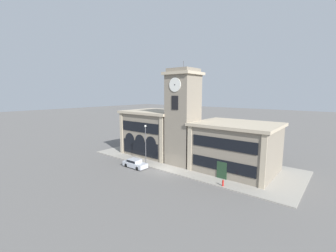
{
  "coord_description": "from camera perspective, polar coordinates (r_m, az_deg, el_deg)",
  "views": [
    {
      "loc": [
        21.54,
        -25.79,
        12.23
      ],
      "look_at": [
        -1.44,
        2.73,
        6.77
      ],
      "focal_mm": 24.0,
      "sensor_mm": 36.0,
      "label": 1
    }
  ],
  "objects": [
    {
      "name": "town_hall_left_wing",
      "position": [
        45.2,
        -2.88,
        -1.54
      ],
      "size": [
        11.85,
        10.12,
        8.69
      ],
      "color": "gray",
      "rests_on": "ground_plane"
    },
    {
      "name": "sidewalk_kerb",
      "position": [
        41.13,
        5.43,
        -8.74
      ],
      "size": [
        36.4,
        14.15,
        0.15
      ],
      "color": "gray",
      "rests_on": "ground_plane"
    },
    {
      "name": "parked_car_near",
      "position": [
        37.78,
        -8.42,
        -9.34
      ],
      "size": [
        4.26,
        1.77,
        1.39
      ],
      "rotation": [
        0.0,
        0.0,
        0.01
      ],
      "color": "#B2B7C1",
      "rests_on": "ground_plane"
    },
    {
      "name": "clock_tower",
      "position": [
        37.78,
        3.83,
        2.19
      ],
      "size": [
        5.19,
        5.19,
        17.31
      ],
      "color": "gray",
      "rests_on": "ground_plane"
    },
    {
      "name": "ground_plane",
      "position": [
        35.76,
        -0.97,
        -11.51
      ],
      "size": [
        300.0,
        300.0,
        0.0
      ],
      "primitive_type": "plane",
      "color": "#605E5B"
    },
    {
      "name": "town_hall_right_wing",
      "position": [
        36.69,
        16.82,
        -5.1
      ],
      "size": [
        12.35,
        10.12,
        7.63
      ],
      "color": "gray",
      "rests_on": "ground_plane"
    },
    {
      "name": "fire_hydrant",
      "position": [
        31.0,
        13.78,
        -13.87
      ],
      "size": [
        0.22,
        0.22,
        0.87
      ],
      "color": "red",
      "rests_on": "sidewalk_kerb"
    },
    {
      "name": "street_lamp",
      "position": [
        37.68,
        -5.73,
        -3.41
      ],
      "size": [
        0.36,
        0.36,
        6.77
      ],
      "color": "#4C4C51",
      "rests_on": "sidewalk_kerb"
    }
  ]
}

